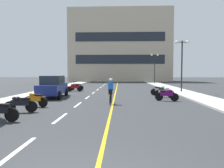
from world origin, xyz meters
name	(u,v)px	position (x,y,z in m)	size (l,w,h in m)	color
ground_plane	(114,90)	(0.00, 21.00, 0.00)	(140.00, 140.00, 0.00)	#2D3033
curb_left	(60,88)	(-7.20, 24.00, 0.06)	(2.40, 72.00, 0.12)	#A8A8A3
curb_right	(170,88)	(7.20, 24.00, 0.06)	(2.40, 72.00, 0.12)	#A8A8A3
lane_dash_0	(18,150)	(-2.00, 2.00, 0.00)	(0.14, 2.20, 0.01)	silver
lane_dash_1	(60,118)	(-2.00, 6.00, 0.00)	(0.14, 2.20, 0.01)	silver
lane_dash_2	(78,105)	(-2.00, 10.00, 0.00)	(0.14, 2.20, 0.01)	silver
lane_dash_3	(88,97)	(-2.00, 14.00, 0.00)	(0.14, 2.20, 0.01)	silver
lane_dash_4	(94,93)	(-2.00, 18.00, 0.00)	(0.14, 2.20, 0.01)	silver
lane_dash_5	(98,90)	(-2.00, 22.00, 0.00)	(0.14, 2.20, 0.01)	silver
lane_dash_6	(101,87)	(-2.00, 26.00, 0.00)	(0.14, 2.20, 0.01)	silver
lane_dash_7	(103,86)	(-2.00, 30.00, 0.00)	(0.14, 2.20, 0.01)	silver
lane_dash_8	(105,84)	(-2.00, 34.00, 0.00)	(0.14, 2.20, 0.01)	silver
lane_dash_9	(106,83)	(-2.00, 38.00, 0.00)	(0.14, 2.20, 0.01)	silver
lane_dash_10	(108,82)	(-2.00, 42.00, 0.00)	(0.14, 2.20, 0.01)	silver
lane_dash_11	(109,81)	(-2.00, 46.00, 0.00)	(0.14, 2.20, 0.01)	silver
centre_line_yellow	(116,88)	(0.25, 24.00, 0.00)	(0.12, 66.00, 0.01)	gold
office_building	(120,46)	(0.66, 48.19, 8.58)	(24.42, 6.49, 17.16)	#BCAD93
street_lamp_mid	(182,54)	(7.14, 18.67, 3.97)	(1.46, 0.36, 5.28)	black
street_lamp_far	(155,62)	(7.06, 35.36, 4.02)	(1.46, 0.36, 5.37)	black
parked_car_near	(53,86)	(-4.91, 13.91, 0.92)	(2.13, 4.30, 1.82)	black
motorcycle_2	(20,104)	(-4.45, 7.22, 0.47)	(1.70, 0.60, 0.92)	black
motorcycle_3	(35,99)	(-4.44, 9.06, 0.47)	(1.67, 0.70, 0.92)	black
motorcycle_4	(167,95)	(4.17, 12.02, 0.47)	(1.67, 0.70, 0.92)	black
motorcycle_5	(164,92)	(4.42, 14.12, 0.47)	(1.65, 0.76, 0.92)	black
motorcycle_6	(160,90)	(4.41, 15.91, 0.47)	(1.68, 0.65, 0.92)	black
motorcycle_7	(75,87)	(-4.27, 19.32, 0.47)	(1.64, 0.78, 0.92)	black
motorcycle_8	(76,86)	(-4.39, 20.86, 0.47)	(1.69, 0.63, 0.92)	black
cyclist_rider	(111,91)	(0.10, 10.45, 0.89)	(0.42, 1.77, 1.71)	black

